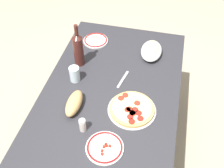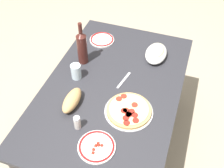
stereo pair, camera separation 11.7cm
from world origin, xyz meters
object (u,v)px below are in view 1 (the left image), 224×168
side_plate_near (105,147)px  spice_shaker (83,125)px  bread_loaf (74,103)px  dining_table (112,98)px  water_glass (75,74)px  side_plate_far (96,40)px  pepperoni_pizza (132,109)px  wine_bottle (78,49)px  baked_pasta_dish (151,50)px

side_plate_near → spice_shaker: (-0.09, -0.15, 0.03)m
bread_loaf → spice_shaker: 0.17m
dining_table → side_plate_near: 0.47m
water_glass → side_plate_near: bearing=35.2°
side_plate_far → bread_loaf: (0.66, 0.05, 0.03)m
pepperoni_pizza → wine_bottle: 0.56m
water_glass → side_plate_far: water_glass is taller
dining_table → spice_shaker: bearing=-13.1°
baked_pasta_dish → wine_bottle: wine_bottle is taller
side_plate_far → baked_pasta_dish: bearing=82.5°
baked_pasta_dish → side_plate_far: bearing=-97.5°
pepperoni_pizza → bread_loaf: size_ratio=1.44×
pepperoni_pizza → baked_pasta_dish: 0.55m
dining_table → side_plate_far: (-0.45, -0.24, 0.12)m
dining_table → bread_loaf: size_ratio=6.68×
wine_bottle → pepperoni_pizza: bearing=52.8°
baked_pasta_dish → bread_loaf: same height
dining_table → water_glass: water_glass is taller
water_glass → dining_table: bearing=87.8°
bread_loaf → wine_bottle: bearing=-166.4°
side_plate_near → spice_shaker: 0.18m
pepperoni_pizza → side_plate_near: (0.29, -0.09, -0.01)m
side_plate_near → spice_shaker: spice_shaker is taller
dining_table → side_plate_far: bearing=-152.0°
side_plate_near → dining_table: bearing=-171.6°
bread_loaf → baked_pasta_dish: bearing=147.4°
wine_bottle → bread_loaf: wine_bottle is taller
dining_table → baked_pasta_dish: (-0.39, 0.20, 0.15)m
baked_pasta_dish → water_glass: (0.38, -0.46, 0.01)m
baked_pasta_dish → side_plate_near: size_ratio=1.16×
side_plate_near → baked_pasta_dish: bearing=170.7°
pepperoni_pizza → side_plate_far: 0.73m
pepperoni_pizza → wine_bottle: size_ratio=0.92×
side_plate_near → wine_bottle: bearing=-151.1°
side_plate_near → side_plate_far: side_plate_near is taller
water_glass → bread_loaf: water_glass is taller
dining_table → spice_shaker: size_ratio=15.70×
dining_table → bread_loaf: bread_loaf is taller
wine_bottle → baked_pasta_dish: bearing=114.2°
water_glass → side_plate_near: size_ratio=0.51×
side_plate_far → bread_loaf: size_ratio=0.94×
side_plate_far → bread_loaf: bread_loaf is taller
side_plate_near → pepperoni_pizza: bearing=161.8°
dining_table → water_glass: size_ratio=12.83×
wine_bottle → side_plate_near: size_ratio=1.55×
dining_table → wine_bottle: bearing=-122.0°
wine_bottle → side_plate_near: wine_bottle is taller
dining_table → pepperoni_pizza: size_ratio=4.64×
wine_bottle → bread_loaf: 0.41m
baked_pasta_dish → spice_shaker: spice_shaker is taller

